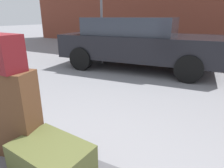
% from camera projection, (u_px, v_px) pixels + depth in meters
% --- Properties ---
extents(suitcase_brown_stacked_top, '(0.45, 0.30, 0.72)m').
position_uv_depth(suitcase_brown_stacked_top, '(12.00, 113.00, 1.59)').
color(suitcase_brown_stacked_top, '#51331E').
rests_on(suitcase_brown_stacked_top, luggage_cart).
extents(suitcase_olive_front_left, '(0.59, 0.43, 0.25)m').
position_uv_depth(suitcase_olive_front_left, '(52.00, 160.00, 1.41)').
color(suitcase_olive_front_left, '#4C5128').
rests_on(suitcase_olive_front_left, luggage_cart).
extents(duffel_bag_maroon_topmost_pile, '(0.34, 0.20, 0.27)m').
position_uv_depth(duffel_bag_maroon_topmost_pile, '(1.00, 53.00, 1.43)').
color(duffel_bag_maroon_topmost_pile, maroon).
rests_on(duffel_bag_maroon_topmost_pile, suitcase_brown_stacked_top).
extents(parked_car, '(4.42, 2.17, 1.42)m').
position_uv_depth(parked_car, '(137.00, 42.00, 5.59)').
color(parked_car, black).
rests_on(parked_car, ground_plane).
extents(no_parking_sign, '(0.50, 0.07, 2.50)m').
position_uv_depth(no_parking_sign, '(101.00, 13.00, 5.82)').
color(no_parking_sign, slate).
rests_on(no_parking_sign, ground_plane).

